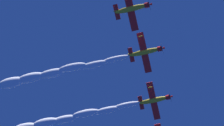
# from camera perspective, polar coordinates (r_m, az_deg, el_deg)

# --- Properties ---
(airplane_left_wingman) EXTENTS (7.97, 8.00, 3.19)m
(airplane_left_wingman) POSITION_cam_1_polar(r_m,az_deg,el_deg) (90.21, 6.77, -5.74)
(airplane_left_wingman) COLOR gold
(airplane_right_wingman) EXTENTS (8.00, 7.97, 3.16)m
(airplane_right_wingman) POSITION_cam_1_polar(r_m,az_deg,el_deg) (84.46, 5.37, 1.77)
(airplane_right_wingman) COLOR gold
(airplane_outer_left) EXTENTS (7.97, 7.97, 3.18)m
(airplane_outer_left) POSITION_cam_1_polar(r_m,az_deg,el_deg) (80.23, 3.25, 8.50)
(airplane_outer_left) COLOR gold
(smoke_trail_left_wingman) EXTENTS (23.07, 26.54, 2.65)m
(smoke_trail_left_wingman) POSITION_cam_1_polar(r_m,az_deg,el_deg) (93.08, -7.83, -8.75)
(smoke_trail_left_wingman) COLOR white
(smoke_trail_right_wingman) EXTENTS (22.72, 25.82, 2.56)m
(smoke_trail_right_wingman) POSITION_cam_1_polar(r_m,az_deg,el_deg) (87.59, -9.86, -1.70)
(smoke_trail_right_wingman) COLOR white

